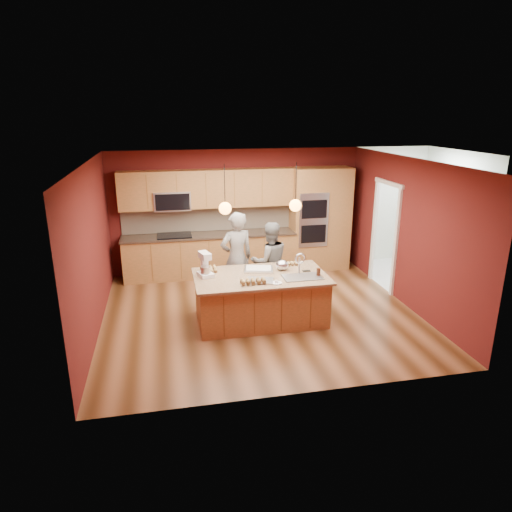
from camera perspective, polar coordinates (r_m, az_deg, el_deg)
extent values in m
plane|color=#452711|center=(8.27, 0.50, -7.14)|extent=(5.50, 5.50, 0.00)
plane|color=white|center=(7.55, 0.56, 11.80)|extent=(5.50, 5.50, 0.00)
plane|color=#501412|center=(10.19, -2.43, 5.64)|extent=(5.50, 0.00, 5.50)
plane|color=#501412|center=(5.52, 6.00, -5.06)|extent=(5.50, 0.00, 5.50)
plane|color=#501412|center=(7.73, -19.82, 0.66)|extent=(0.00, 5.00, 5.00)
plane|color=#501412|center=(8.78, 18.37, 2.77)|extent=(0.00, 5.00, 5.00)
cube|color=brown|center=(10.05, -5.75, 0.08)|extent=(3.70, 0.60, 0.90)
cube|color=#31281C|center=(9.91, -5.83, 2.63)|extent=(3.74, 0.64, 0.04)
cube|color=beige|center=(10.12, -6.06, 4.72)|extent=(3.70, 0.03, 0.56)
cube|color=brown|center=(9.83, -6.09, 8.37)|extent=(3.70, 0.36, 0.80)
cube|color=black|center=(9.85, -10.17, 2.53)|extent=(0.72, 0.52, 0.03)
cube|color=#ABAEB2|center=(9.81, -10.42, 6.85)|extent=(0.76, 0.40, 0.40)
cube|color=brown|center=(10.32, 6.68, 4.55)|extent=(0.80, 0.60, 2.30)
cube|color=#ABAEB2|center=(10.03, 7.22, 4.44)|extent=(0.66, 0.04, 1.20)
cube|color=brown|center=(10.54, 10.05, 4.67)|extent=(0.50, 0.60, 2.30)
plane|color=beige|center=(10.60, 18.76, -2.43)|extent=(2.60, 2.60, 0.00)
plane|color=silver|center=(10.73, 23.65, 4.77)|extent=(0.00, 2.70, 2.70)
cube|color=white|center=(10.51, 23.15, 7.94)|extent=(0.35, 2.40, 0.75)
cylinder|color=black|center=(7.22, -3.94, 8.69)|extent=(0.01, 0.01, 0.70)
sphere|color=orange|center=(7.28, -3.88, 5.97)|extent=(0.20, 0.20, 0.20)
cylinder|color=black|center=(7.46, 5.02, 8.95)|extent=(0.01, 0.01, 0.70)
sphere|color=orange|center=(7.52, 4.95, 6.32)|extent=(0.20, 0.20, 0.20)
cube|color=brown|center=(7.86, 0.56, -5.40)|extent=(2.14, 1.16, 0.78)
cube|color=tan|center=(7.71, 0.57, -2.58)|extent=(2.24, 1.26, 0.04)
cube|color=#ABAEB2|center=(7.69, 5.80, -3.20)|extent=(0.64, 0.37, 0.18)
imported|color=black|center=(8.46, -2.43, -0.26)|extent=(0.72, 0.56, 1.74)
imported|color=slate|center=(8.61, 1.73, -0.70)|extent=(0.78, 0.63, 1.52)
cube|color=white|center=(7.70, -6.33, -2.30)|extent=(0.29, 0.33, 0.07)
cube|color=white|center=(7.76, -6.46, -0.80)|extent=(0.13, 0.11, 0.28)
cube|color=white|center=(7.62, -6.43, 0.06)|extent=(0.21, 0.31, 0.11)
cylinder|color=silver|center=(7.63, -6.32, -1.88)|extent=(0.16, 0.16, 0.15)
cube|color=silver|center=(7.94, 0.33, -1.71)|extent=(0.57, 0.47, 0.03)
cube|color=silver|center=(7.93, 0.33, -1.57)|extent=(0.49, 0.39, 0.02)
cube|color=#ABAEB2|center=(7.45, 0.49, -3.06)|extent=(0.51, 0.43, 0.02)
ellipsoid|color=silver|center=(7.95, 3.29, -1.13)|extent=(0.22, 0.22, 0.19)
cylinder|color=white|center=(7.36, 2.60, -3.37)|extent=(0.17, 0.17, 0.01)
cylinder|color=#38190D|center=(7.73, 7.81, -2.00)|extent=(0.07, 0.07, 0.13)
cube|color=black|center=(7.95, 6.32, -1.86)|extent=(0.14, 0.08, 0.01)
cube|color=white|center=(10.50, 22.37, -0.48)|extent=(0.59, 0.61, 0.88)
cube|color=white|center=(11.09, 20.35, 0.69)|extent=(0.63, 0.64, 0.89)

